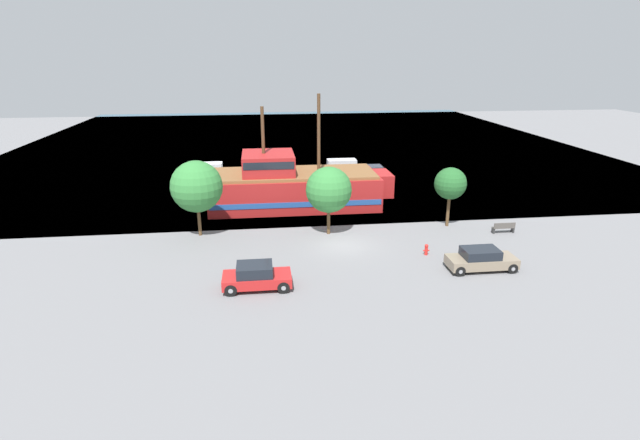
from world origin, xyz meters
TOP-DOWN VIEW (x-y plane):
  - ground_plane at (0.00, 0.00)m, footprint 160.00×160.00m
  - water_surface at (0.00, 44.00)m, footprint 80.00×80.00m
  - pirate_ship at (-2.79, 9.74)m, footprint 15.91×5.98m
  - moored_boat_dockside at (3.81, 20.58)m, footprint 7.86×1.90m
  - moored_boat_outer at (-10.49, 19.92)m, footprint 6.44×1.98m
  - parked_car_curb_front at (7.88, -5.38)m, footprint 4.26×1.79m
  - parked_car_curb_mid at (-6.06, -6.29)m, footprint 3.93×1.92m
  - fire_hydrant at (5.28, -2.64)m, footprint 0.42×0.25m
  - bench_promenade_east at (12.44, 0.78)m, footprint 1.67×0.45m
  - tree_row_east at (-10.21, 3.12)m, footprint 3.76×3.76m
  - tree_row_mideast at (-0.67, 2.28)m, footprint 3.39×3.39m
  - tree_row_midwest at (8.84, 2.94)m, footprint 2.45×2.45m

SIDE VIEW (x-z plane):
  - ground_plane at x=0.00m, z-range 0.00..0.00m
  - water_surface at x=0.00m, z-range 0.00..0.00m
  - fire_hydrant at x=5.28m, z-range 0.03..0.79m
  - bench_promenade_east at x=12.44m, z-range 0.01..0.86m
  - moored_boat_dockside at x=3.81m, z-range -0.22..1.61m
  - parked_car_curb_front at x=7.88m, z-range -0.01..1.40m
  - moored_boat_outer at x=-10.49m, z-range -0.25..1.69m
  - parked_car_curb_mid at x=-6.06m, z-range -0.01..1.47m
  - pirate_ship at x=-2.79m, z-range -3.04..6.67m
  - tree_row_midwest at x=8.84m, z-range 1.08..5.73m
  - tree_row_mideast at x=-0.67m, z-range 0.85..5.96m
  - tree_row_east at x=-10.21m, z-range 0.93..6.55m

